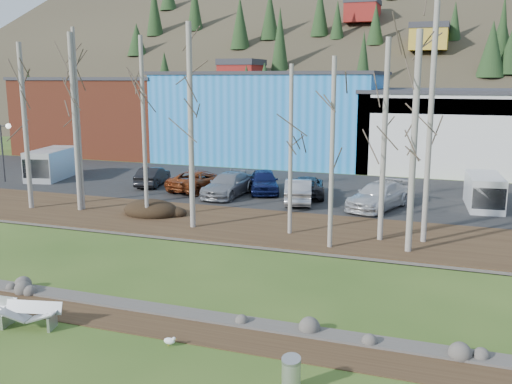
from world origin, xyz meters
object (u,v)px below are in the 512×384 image
at_px(van_grey, 51,164).
at_px(car_0, 153,176).
at_px(car_5, 307,186).
at_px(car_4, 298,191).
at_px(street_lamp, 1,136).
at_px(van_white, 484,192).
at_px(litter_bin, 291,375).
at_px(car_6, 379,196).
at_px(bench_damaged, 30,315).
at_px(car_1, 200,180).
at_px(seagull, 170,341).
at_px(car_3, 264,181).
at_px(car_2, 228,185).

bearing_deg(van_grey, car_0, -12.42).
bearing_deg(car_5, car_4, 76.21).
bearing_deg(van_grey, street_lamp, -150.35).
bearing_deg(van_white, litter_bin, -107.82).
height_order(car_6, van_white, van_white).
bearing_deg(bench_damaged, car_0, 97.62).
relative_size(car_1, car_5, 1.10).
relative_size(litter_bin, car_5, 0.17).
bearing_deg(seagull, car_0, 116.45).
bearing_deg(car_1, van_grey, 10.29).
height_order(car_0, car_1, car_1).
relative_size(seagull, car_3, 0.09).
xyz_separation_m(car_2, van_white, (15.66, 1.77, 0.23)).
distance_m(seagull, van_grey, 30.55).
height_order(street_lamp, car_3, street_lamp).
bearing_deg(bench_damaged, car_2, 81.90).
xyz_separation_m(litter_bin, seagull, (-4.03, 1.13, -0.24)).
xyz_separation_m(street_lamp, car_3, (19.54, 2.60, -2.63)).
height_order(street_lamp, car_0, street_lamp).
bearing_deg(street_lamp, car_5, -6.77).
height_order(bench_damaged, van_grey, van_grey).
bearing_deg(car_2, car_0, 169.89).
distance_m(car_1, van_grey, 12.73).
distance_m(car_3, car_6, 8.26).
distance_m(litter_bin, car_6, 20.79).
height_order(seagull, van_grey, van_grey).
bearing_deg(street_lamp, car_4, -12.31).
height_order(litter_bin, car_5, car_5).
height_order(car_1, car_6, car_6).
bearing_deg(bench_damaged, van_white, 44.97).
height_order(street_lamp, car_6, street_lamp).
bearing_deg(car_1, car_0, 5.79).
relative_size(bench_damaged, car_0, 0.46).
xyz_separation_m(seagull, car_4, (-1.49, 19.58, 0.72)).
relative_size(car_2, car_5, 1.09).
bearing_deg(seagull, van_grey, 130.79).
bearing_deg(car_1, car_3, -157.64).
distance_m(bench_damaged, street_lamp, 27.72).
bearing_deg(car_1, car_2, 169.17).
relative_size(car_0, van_white, 0.90).
relative_size(seagull, car_5, 0.09).
distance_m(car_4, van_grey, 20.24).
bearing_deg(car_0, street_lamp, -0.08).
xyz_separation_m(car_1, car_5, (7.39, 0.64, -0.06)).
xyz_separation_m(car_2, van_grey, (-15.24, 1.49, 0.38)).
distance_m(street_lamp, van_white, 33.54).
bearing_deg(litter_bin, car_0, 126.63).
bearing_deg(seagull, car_1, 108.55).
distance_m(street_lamp, car_6, 27.62).
bearing_deg(bench_damaged, street_lamp, 121.89).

